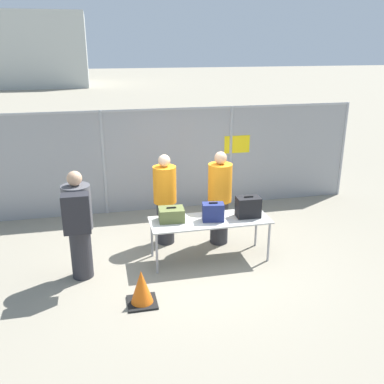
# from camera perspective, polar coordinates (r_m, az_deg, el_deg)

# --- Properties ---
(ground_plane) EXTENTS (120.00, 120.00, 0.00)m
(ground_plane) POSITION_cam_1_polar(r_m,az_deg,el_deg) (7.66, 0.30, -8.75)
(ground_plane) COLOR gray
(fence_section) EXTENTS (8.61, 0.07, 2.28)m
(fence_section) POSITION_cam_1_polar(r_m,az_deg,el_deg) (9.52, -3.02, 4.63)
(fence_section) COLOR #9EA0A5
(fence_section) RESTS_ON ground_plane
(inspection_table) EXTENTS (2.06, 0.73, 0.74)m
(inspection_table) POSITION_cam_1_polar(r_m,az_deg,el_deg) (7.35, 2.41, -4.07)
(inspection_table) COLOR #B2B2AD
(inspection_table) RESTS_ON ground_plane
(suitcase_olive) EXTENTS (0.44, 0.35, 0.25)m
(suitcase_olive) POSITION_cam_1_polar(r_m,az_deg,el_deg) (7.24, -2.76, -3.01)
(suitcase_olive) COLOR #566033
(suitcase_olive) RESTS_ON inspection_table
(suitcase_navy) EXTENTS (0.39, 0.27, 0.33)m
(suitcase_navy) POSITION_cam_1_polar(r_m,az_deg,el_deg) (7.24, 2.83, -2.67)
(suitcase_navy) COLOR navy
(suitcase_navy) RESTS_ON inspection_table
(suitcase_black) EXTENTS (0.42, 0.28, 0.38)m
(suitcase_black) POSITION_cam_1_polar(r_m,az_deg,el_deg) (7.45, 7.50, -1.99)
(suitcase_black) COLOR black
(suitcase_black) RESTS_ON inspection_table
(traveler_hooded) EXTENTS (0.44, 0.68, 1.78)m
(traveler_hooded) POSITION_cam_1_polar(r_m,az_deg,el_deg) (6.84, -14.93, -3.90)
(traveler_hooded) COLOR #2D2D33
(traveler_hooded) RESTS_ON ground_plane
(security_worker_near) EXTENTS (0.44, 0.44, 1.77)m
(security_worker_near) POSITION_cam_1_polar(r_m,az_deg,el_deg) (7.88, 3.71, -0.66)
(security_worker_near) COLOR #2D2D33
(security_worker_near) RESTS_ON ground_plane
(security_worker_far) EXTENTS (0.42, 0.42, 1.72)m
(security_worker_far) POSITION_cam_1_polar(r_m,az_deg,el_deg) (7.89, -3.62, -0.86)
(security_worker_far) COLOR #2D2D33
(security_worker_far) RESTS_ON ground_plane
(utility_trailer) EXTENTS (3.24, 2.23, 0.68)m
(utility_trailer) POSITION_cam_1_polar(r_m,az_deg,el_deg) (11.59, 7.95, 3.06)
(utility_trailer) COLOR white
(utility_trailer) RESTS_ON ground_plane
(distant_hangar) EXTENTS (11.71, 8.50, 6.06)m
(distant_hangar) POSITION_cam_1_polar(r_m,az_deg,el_deg) (42.13, -22.21, 17.18)
(distant_hangar) COLOR #B2B7B2
(distant_hangar) RESTS_ON ground_plane
(traffic_cone) EXTENTS (0.43, 0.43, 0.54)m
(traffic_cone) POSITION_cam_1_polar(r_m,az_deg,el_deg) (6.36, -6.74, -12.65)
(traffic_cone) COLOR black
(traffic_cone) RESTS_ON ground_plane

